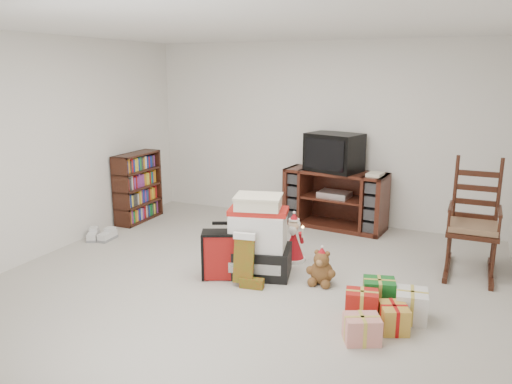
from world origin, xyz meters
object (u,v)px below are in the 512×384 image
(rocking_chair, at_px, (472,232))
(gift_pile, at_px, (258,241))
(tv_stand, at_px, (335,199))
(red_suitcase, at_px, (222,255))
(mrs_claus_figurine, at_px, (248,227))
(crt_television, at_px, (334,152))
(santa_figurine, at_px, (294,242))
(gift_cluster, at_px, (378,309))
(bookshelf, at_px, (138,188))
(sneaker_pair, at_px, (100,236))
(teddy_bear, at_px, (322,269))

(rocking_chair, xyz_separation_m, gift_pile, (-2.04, -1.00, -0.07))
(tv_stand, height_order, red_suitcase, tv_stand)
(mrs_claus_figurine, xyz_separation_m, crt_television, (0.73, 1.20, 0.78))
(red_suitcase, bearing_deg, gift_pile, 14.06)
(red_suitcase, xyz_separation_m, santa_figurine, (0.52, 0.76, -0.04))
(santa_figurine, bearing_deg, gift_cluster, -43.25)
(red_suitcase, bearing_deg, santa_figurine, 31.44)
(rocking_chair, distance_m, red_suitcase, 2.66)
(bookshelf, relative_size, mrs_claus_figurine, 1.48)
(sneaker_pair, bearing_deg, gift_cluster, -30.85)
(gift_cluster, bearing_deg, bookshelf, 155.71)
(rocking_chair, height_order, santa_figurine, rocking_chair)
(tv_stand, xyz_separation_m, red_suitcase, (-0.61, -2.17, -0.14))
(mrs_claus_figurine, bearing_deg, bookshelf, 168.55)
(sneaker_pair, xyz_separation_m, gift_cluster, (3.63, -0.76, 0.07))
(gift_pile, relative_size, sneaker_pair, 2.20)
(red_suitcase, xyz_separation_m, teddy_bear, (0.99, 0.27, -0.10))
(tv_stand, bearing_deg, mrs_claus_figurine, -116.01)
(rocking_chair, xyz_separation_m, santa_figurine, (-1.83, -0.48, -0.22))
(bookshelf, bearing_deg, teddy_bear, -19.70)
(bookshelf, xyz_separation_m, sneaker_pair, (0.07, -0.91, -0.42))
(gift_pile, bearing_deg, crt_television, 68.00)
(gift_pile, height_order, santa_figurine, gift_pile)
(bookshelf, bearing_deg, mrs_claus_figurine, -11.45)
(tv_stand, height_order, mrs_claus_figurine, tv_stand)
(rocking_chair, bearing_deg, crt_television, 152.47)
(red_suitcase, relative_size, sneaker_pair, 1.54)
(santa_figurine, bearing_deg, teddy_bear, -45.89)
(sneaker_pair, bearing_deg, rocking_chair, -8.69)
(gift_pile, height_order, red_suitcase, gift_pile)
(tv_stand, bearing_deg, teddy_bear, -72.29)
(teddy_bear, distance_m, gift_cluster, 0.89)
(teddy_bear, distance_m, sneaker_pair, 2.97)
(santa_figurine, relative_size, crt_television, 0.71)
(gift_pile, bearing_deg, sneaker_pair, 160.87)
(bookshelf, height_order, rocking_chair, rocking_chair)
(teddy_bear, xyz_separation_m, santa_figurine, (-0.47, 0.49, 0.06))
(rocking_chair, bearing_deg, bookshelf, 178.70)
(crt_television, bearing_deg, gift_pile, -81.56)
(sneaker_pair, bearing_deg, tv_stand, 14.72)
(sneaker_pair, distance_m, gift_cluster, 3.71)
(mrs_claus_figurine, distance_m, sneaker_pair, 1.91)
(gift_pile, distance_m, red_suitcase, 0.40)
(tv_stand, height_order, gift_cluster, tv_stand)
(crt_television, bearing_deg, gift_cluster, -50.13)
(bookshelf, height_order, gift_pile, bookshelf)
(santa_figurine, height_order, crt_television, crt_television)
(santa_figurine, relative_size, mrs_claus_figurine, 0.86)
(rocking_chair, height_order, crt_television, crt_television)
(mrs_claus_figurine, height_order, sneaker_pair, mrs_claus_figurine)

